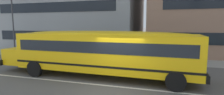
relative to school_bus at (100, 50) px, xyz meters
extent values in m
plane|color=#54514F|center=(1.53, -1.47, -1.67)|extent=(400.00, 400.00, 0.00)
cube|color=gray|center=(1.53, 6.02, -1.66)|extent=(120.00, 3.00, 0.01)
cube|color=silver|center=(1.53, -1.47, -1.67)|extent=(110.00, 0.16, 0.01)
cube|color=yellow|center=(0.24, -0.01, -0.11)|extent=(10.78, 2.69, 2.15)
cube|color=yellow|center=(-5.90, 0.14, -0.64)|extent=(1.61, 2.08, 1.07)
cube|color=black|center=(-6.68, 0.16, -1.01)|extent=(0.25, 2.44, 0.35)
cube|color=black|center=(5.68, -0.13, -1.01)|extent=(0.25, 2.44, 0.35)
cube|color=black|center=(0.24, -0.01, 0.28)|extent=(10.14, 2.72, 0.62)
cube|color=black|center=(0.24, -0.01, -0.74)|extent=(10.80, 2.72, 0.12)
ellipsoid|color=yellow|center=(0.24, -0.01, 0.96)|extent=(10.35, 2.49, 0.35)
cylinder|color=red|center=(-3.16, 1.47, -0.22)|extent=(0.44, 0.44, 0.03)
cylinder|color=black|center=(-3.86, -1.13, -1.18)|extent=(0.98, 0.30, 0.98)
cylinder|color=black|center=(-3.80, 1.31, -1.18)|extent=(0.98, 0.30, 0.98)
cylinder|color=black|center=(4.29, -1.32, -1.18)|extent=(0.98, 0.30, 0.98)
cylinder|color=black|center=(4.35, 1.12, -1.18)|extent=(0.98, 0.30, 0.98)
cylinder|color=#38383D|center=(-11.79, 5.32, 1.58)|extent=(0.14, 0.14, 6.50)
cube|color=gray|center=(-8.41, 13.77, 4.73)|extent=(17.61, 12.51, 12.80)
cube|color=black|center=(-8.41, 7.50, 0.25)|extent=(14.79, 0.04, 1.10)
cube|color=black|center=(-8.41, 7.50, 3.45)|extent=(14.79, 0.04, 1.10)
camera|label=1|loc=(3.65, -9.96, 1.49)|focal=28.33mm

